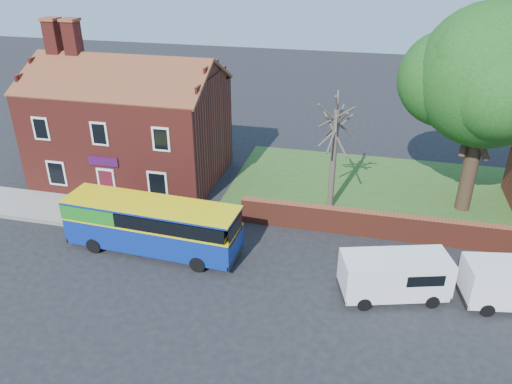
# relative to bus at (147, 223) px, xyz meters

# --- Properties ---
(ground) EXTENTS (120.00, 120.00, 0.00)m
(ground) POSITION_rel_bus_xyz_m (2.10, -2.86, -1.63)
(ground) COLOR black
(ground) RESTS_ON ground
(pavement) EXTENTS (18.00, 3.50, 0.12)m
(pavement) POSITION_rel_bus_xyz_m (-4.90, 2.89, -1.57)
(pavement) COLOR gray
(pavement) RESTS_ON ground
(kerb) EXTENTS (18.00, 0.15, 0.14)m
(kerb) POSITION_rel_bus_xyz_m (-4.90, 1.14, -1.56)
(kerb) COLOR slate
(kerb) RESTS_ON ground
(grass_strip) EXTENTS (26.00, 12.00, 0.04)m
(grass_strip) POSITION_rel_bus_xyz_m (15.10, 10.14, -1.61)
(grass_strip) COLOR #426B28
(grass_strip) RESTS_ON ground
(shop_building) EXTENTS (12.30, 8.13, 10.50)m
(shop_building) POSITION_rel_bus_xyz_m (-4.93, 8.63, 1.78)
(shop_building) COLOR maroon
(shop_building) RESTS_ON ground
(boundary_wall) EXTENTS (22.00, 0.38, 1.60)m
(boundary_wall) POSITION_rel_bus_xyz_m (15.10, 4.14, -0.82)
(boundary_wall) COLOR maroon
(boundary_wall) RESTS_ON ground
(bus) EXTENTS (9.54, 2.93, 2.87)m
(bus) POSITION_rel_bus_xyz_m (0.00, 0.00, 0.00)
(bus) COLOR navy
(bus) RESTS_ON ground
(van_near) EXTENTS (5.28, 3.29, 2.16)m
(van_near) POSITION_rel_bus_xyz_m (12.81, -1.03, -0.43)
(van_near) COLOR white
(van_near) RESTS_ON ground
(large_tree) EXTENTS (10.14, 8.03, 12.37)m
(large_tree) POSITION_rel_bus_xyz_m (17.22, 9.06, 6.47)
(large_tree) COLOR black
(large_tree) RESTS_ON ground
(bare_tree) EXTENTS (2.61, 3.12, 6.97)m
(bare_tree) POSITION_rel_bus_xyz_m (9.05, 7.05, 1.94)
(bare_tree) COLOR #4C4238
(bare_tree) RESTS_ON ground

